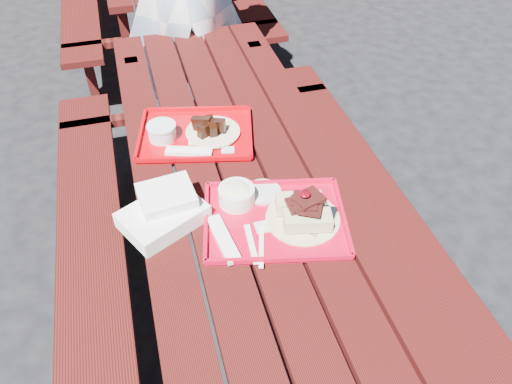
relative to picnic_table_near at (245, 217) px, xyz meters
The scene contains 5 objects.
ground 0.56m from the picnic_table_near, ahead, with size 60.00×60.00×0.00m, color black.
picnic_table_near is the anchor object (origin of this frame).
near_tray 0.31m from the picnic_table_near, 78.33° to the right, with size 0.50×0.43×0.14m.
far_tray 0.37m from the picnic_table_near, 114.28° to the left, with size 0.48×0.41×0.07m.
white_cloth 0.39m from the picnic_table_near, 156.40° to the right, with size 0.30×0.27×0.10m.
Camera 1 is at (-0.31, -1.25, 1.88)m, focal length 35.00 mm.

